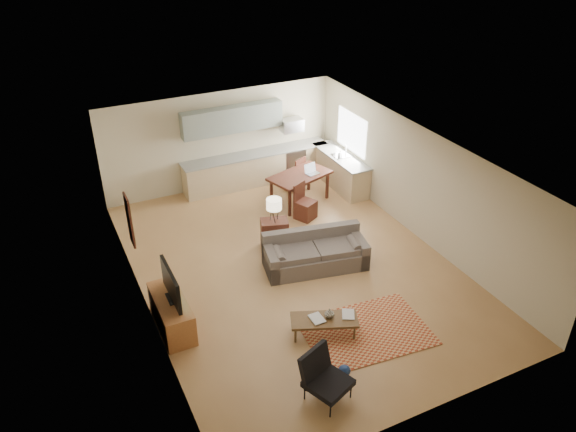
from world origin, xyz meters
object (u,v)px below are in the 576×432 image
tv_credenza (172,313)px  dining_table (300,188)px  sofa (316,252)px  coffee_table (324,326)px  armchair (328,379)px  console_table (274,234)px

tv_credenza → dining_table: bearing=37.4°
sofa → coffee_table: size_ratio=1.86×
coffee_table → armchair: 1.56m
sofa → armchair: (-1.58, -3.37, 0.03)m
dining_table → sofa: bearing=-128.1°
armchair → sofa: bearing=43.0°
dining_table → coffee_table: bearing=-129.7°
armchair → tv_credenza: armchair is taller
sofa → tv_credenza: (-3.38, -0.56, -0.07)m
tv_credenza → dining_table: size_ratio=0.88×
tv_credenza → console_table: size_ratio=1.97×
dining_table → armchair: bearing=-130.8°
dining_table → console_table: bearing=-149.6°
coffee_table → sofa: bearing=88.2°
armchair → dining_table: bearing=45.2°
tv_credenza → console_table: bearing=29.9°
tv_credenza → armchair: bearing=-57.4°
coffee_table → tv_credenza: 2.88m
console_table → dining_table: size_ratio=0.45×
coffee_table → armchair: size_ratio=1.45×
console_table → dining_table: dining_table is taller
tv_credenza → console_table: console_table is taller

